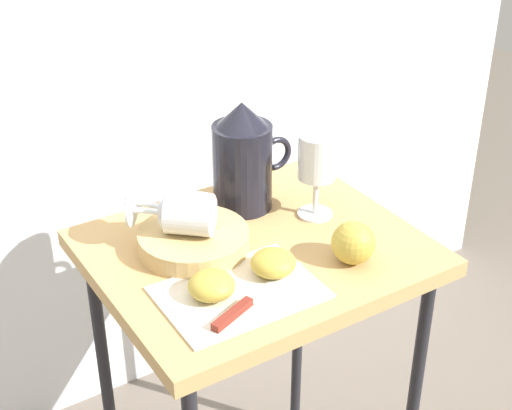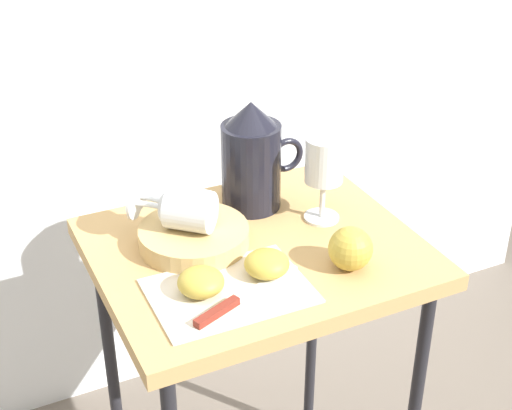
{
  "view_description": "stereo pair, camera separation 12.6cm",
  "coord_description": "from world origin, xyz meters",
  "px_view_note": "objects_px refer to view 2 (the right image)",
  "views": [
    {
      "loc": [
        -0.58,
        -0.93,
        1.44
      ],
      "look_at": [
        0.0,
        0.0,
        0.81
      ],
      "focal_mm": 53.26,
      "sensor_mm": 36.0,
      "label": 1
    },
    {
      "loc": [
        -0.47,
        -0.99,
        1.44
      ],
      "look_at": [
        0.0,
        0.0,
        0.81
      ],
      "focal_mm": 53.26,
      "sensor_mm": 36.0,
      "label": 2
    }
  ],
  "objects_px": {
    "pitcher": "(252,165)",
    "apple_whole": "(350,249)",
    "knife": "(233,303)",
    "wine_glass_tipped_far": "(187,210)",
    "wine_glass_upright": "(324,165)",
    "apple_half_left": "(201,282)",
    "table": "(256,283)",
    "basket_tray": "(194,237)",
    "apple_half_right": "(267,264)",
    "wine_glass_tipped_near": "(186,207)"
  },
  "relations": [
    {
      "from": "apple_half_left",
      "to": "apple_half_right",
      "type": "distance_m",
      "value": 0.11
    },
    {
      "from": "wine_glass_upright",
      "to": "apple_half_right",
      "type": "bearing_deg",
      "value": -144.76
    },
    {
      "from": "wine_glass_tipped_near",
      "to": "apple_half_right",
      "type": "bearing_deg",
      "value": -62.37
    },
    {
      "from": "pitcher",
      "to": "apple_half_left",
      "type": "bearing_deg",
      "value": -130.85
    },
    {
      "from": "basket_tray",
      "to": "wine_glass_tipped_near",
      "type": "xyz_separation_m",
      "value": [
        -0.01,
        0.01,
        0.05
      ]
    },
    {
      "from": "pitcher",
      "to": "wine_glass_tipped_near",
      "type": "distance_m",
      "value": 0.17
    },
    {
      "from": "basket_tray",
      "to": "wine_glass_tipped_near",
      "type": "bearing_deg",
      "value": 116.19
    },
    {
      "from": "table",
      "to": "apple_half_right",
      "type": "xyz_separation_m",
      "value": [
        -0.02,
        -0.09,
        0.1
      ]
    },
    {
      "from": "basket_tray",
      "to": "wine_glass_upright",
      "type": "xyz_separation_m",
      "value": [
        0.24,
        -0.02,
        0.09
      ]
    },
    {
      "from": "pitcher",
      "to": "basket_tray",
      "type": "bearing_deg",
      "value": -150.59
    },
    {
      "from": "table",
      "to": "pitcher",
      "type": "bearing_deg",
      "value": 67.64
    },
    {
      "from": "knife",
      "to": "wine_glass_tipped_far",
      "type": "bearing_deg",
      "value": 89.45
    },
    {
      "from": "table",
      "to": "pitcher",
      "type": "height_order",
      "value": "pitcher"
    },
    {
      "from": "wine_glass_upright",
      "to": "table",
      "type": "bearing_deg",
      "value": -168.31
    },
    {
      "from": "apple_half_left",
      "to": "apple_half_right",
      "type": "xyz_separation_m",
      "value": [
        0.11,
        0.0,
        0.0
      ]
    },
    {
      "from": "pitcher",
      "to": "knife",
      "type": "distance_m",
      "value": 0.32
    },
    {
      "from": "apple_half_right",
      "to": "apple_half_left",
      "type": "bearing_deg",
      "value": -179.48
    },
    {
      "from": "basket_tray",
      "to": "apple_half_left",
      "type": "bearing_deg",
      "value": -107.07
    },
    {
      "from": "apple_half_left",
      "to": "wine_glass_upright",
      "type": "bearing_deg",
      "value": 23.15
    },
    {
      "from": "apple_half_right",
      "to": "knife",
      "type": "xyz_separation_m",
      "value": [
        -0.08,
        -0.05,
        -0.02
      ]
    },
    {
      "from": "apple_whole",
      "to": "basket_tray",
      "type": "bearing_deg",
      "value": 140.01
    },
    {
      "from": "apple_whole",
      "to": "wine_glass_upright",
      "type": "bearing_deg",
      "value": 76.56
    },
    {
      "from": "table",
      "to": "basket_tray",
      "type": "xyz_separation_m",
      "value": [
        -0.1,
        0.05,
        0.1
      ]
    },
    {
      "from": "pitcher",
      "to": "apple_half_right",
      "type": "height_order",
      "value": "pitcher"
    },
    {
      "from": "basket_tray",
      "to": "knife",
      "type": "relative_size",
      "value": 0.91
    },
    {
      "from": "apple_half_left",
      "to": "apple_half_right",
      "type": "relative_size",
      "value": 1.0
    },
    {
      "from": "wine_glass_tipped_far",
      "to": "apple_half_right",
      "type": "xyz_separation_m",
      "value": [
        0.08,
        -0.14,
        -0.05
      ]
    },
    {
      "from": "apple_half_right",
      "to": "apple_whole",
      "type": "distance_m",
      "value": 0.14
    },
    {
      "from": "apple_half_right",
      "to": "knife",
      "type": "height_order",
      "value": "apple_half_right"
    },
    {
      "from": "pitcher",
      "to": "apple_whole",
      "type": "xyz_separation_m",
      "value": [
        0.06,
        -0.26,
        -0.05
      ]
    },
    {
      "from": "wine_glass_tipped_near",
      "to": "basket_tray",
      "type": "bearing_deg",
      "value": -63.81
    },
    {
      "from": "wine_glass_tipped_near",
      "to": "apple_half_right",
      "type": "distance_m",
      "value": 0.18
    },
    {
      "from": "wine_glass_upright",
      "to": "knife",
      "type": "xyz_separation_m",
      "value": [
        -0.25,
        -0.17,
        -0.1
      ]
    },
    {
      "from": "wine_glass_tipped_near",
      "to": "apple_whole",
      "type": "bearing_deg",
      "value": -41.23
    },
    {
      "from": "pitcher",
      "to": "apple_half_right",
      "type": "xyz_separation_m",
      "value": [
        -0.08,
        -0.22,
        -0.06
      ]
    },
    {
      "from": "wine_glass_upright",
      "to": "apple_whole",
      "type": "distance_m",
      "value": 0.18
    },
    {
      "from": "basket_tray",
      "to": "wine_glass_tipped_far",
      "type": "relative_size",
      "value": 1.27
    },
    {
      "from": "wine_glass_tipped_far",
      "to": "knife",
      "type": "bearing_deg",
      "value": -90.55
    },
    {
      "from": "wine_glass_upright",
      "to": "apple_half_left",
      "type": "bearing_deg",
      "value": -156.85
    },
    {
      "from": "apple_half_left",
      "to": "apple_whole",
      "type": "xyz_separation_m",
      "value": [
        0.25,
        -0.03,
        0.01
      ]
    },
    {
      "from": "basket_tray",
      "to": "knife",
      "type": "height_order",
      "value": "basket_tray"
    },
    {
      "from": "table",
      "to": "apple_half_right",
      "type": "height_order",
      "value": "apple_half_right"
    },
    {
      "from": "table",
      "to": "basket_tray",
      "type": "distance_m",
      "value": 0.14
    },
    {
      "from": "wine_glass_upright",
      "to": "knife",
      "type": "distance_m",
      "value": 0.32
    },
    {
      "from": "basket_tray",
      "to": "apple_whole",
      "type": "distance_m",
      "value": 0.27
    },
    {
      "from": "knife",
      "to": "apple_half_right",
      "type": "bearing_deg",
      "value": 31.88
    },
    {
      "from": "table",
      "to": "apple_whole",
      "type": "distance_m",
      "value": 0.2
    },
    {
      "from": "apple_half_left",
      "to": "knife",
      "type": "bearing_deg",
      "value": -57.88
    },
    {
      "from": "wine_glass_tipped_far",
      "to": "apple_half_left",
      "type": "relative_size",
      "value": 2.04
    },
    {
      "from": "table",
      "to": "wine_glass_tipped_near",
      "type": "xyz_separation_m",
      "value": [
        -0.1,
        0.06,
        0.15
      ]
    }
  ]
}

